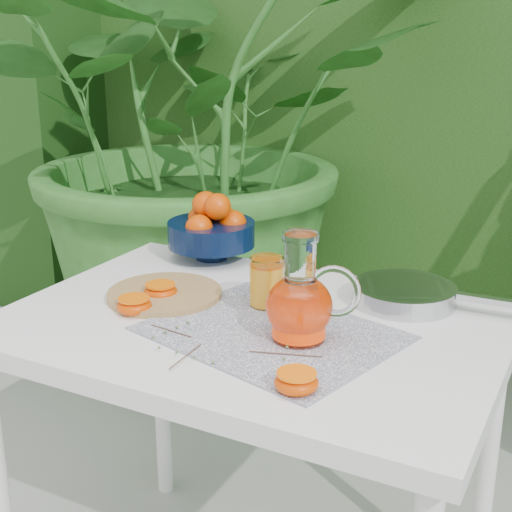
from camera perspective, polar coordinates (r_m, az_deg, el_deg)
The scene contains 11 objects.
hedge_backdrop at distance 3.29m, azimuth 17.57°, elevation 14.93°, with size 8.00×1.65×2.50m.
potted_plant_left at distance 2.73m, azimuth -4.10°, elevation 10.49°, with size 1.94×1.94×1.94m, color #2E6221.
white_table at distance 1.49m, azimuth -0.36°, elevation -7.97°, with size 1.00×0.70×0.75m.
placemat at distance 1.39m, azimuth 1.22°, elevation -6.16°, with size 0.46×0.36×0.00m, color #0B103F.
cutting_board at distance 1.58m, azimuth -7.31°, elevation -3.05°, with size 0.25×0.25×0.02m, color #A7824B.
fruit_bowl at distance 1.82m, azimuth -3.54°, elevation 2.25°, with size 0.23×0.23×0.18m.
juice_pitcher at distance 1.34m, azimuth 3.59°, elevation -3.82°, with size 0.19×0.15×0.21m.
juice_tumbler at distance 1.50m, azimuth 0.86°, elevation -2.15°, with size 0.09×0.09×0.11m.
saute_pan at distance 1.57m, azimuth 11.89°, elevation -2.93°, with size 0.39×0.23×0.04m.
orange_halves at distance 1.41m, azimuth -5.39°, elevation -5.22°, with size 0.52×0.33×0.04m.
thyme_sprigs at distance 1.33m, azimuth -3.24°, elevation -7.23°, with size 0.36×0.22×0.01m.
Camera 1 is at (0.66, -1.17, 1.32)m, focal length 50.00 mm.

